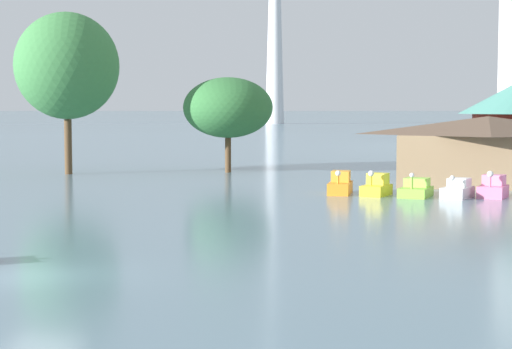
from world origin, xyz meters
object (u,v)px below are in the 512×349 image
pedal_boat_orange (340,185)px  pedal_boat_pink (493,188)px  pedal_boat_yellow (377,187)px  boathouse (488,150)px  pedal_boat_lime (416,189)px  shoreline_tree_tall_left (67,66)px  pedal_boat_white (458,190)px  shoreline_tree_mid (228,108)px

pedal_boat_orange → pedal_boat_pink: (9.27, -0.18, -0.02)m
pedal_boat_yellow → boathouse: 10.82m
boathouse → pedal_boat_lime: bearing=-118.2°
boathouse → shoreline_tree_tall_left: bearing=173.6°
pedal_boat_lime → pedal_boat_white: (2.47, 0.01, 0.02)m
pedal_boat_yellow → pedal_boat_pink: pedal_boat_pink is taller
pedal_boat_orange → shoreline_tree_tall_left: size_ratio=0.23×
pedal_boat_yellow → shoreline_tree_tall_left: (-25.82, 11.76, 8.17)m
boathouse → shoreline_tree_mid: shoreline_tree_mid is taller
pedal_boat_yellow → shoreline_tree_mid: size_ratio=0.34×
pedal_boat_white → shoreline_tree_tall_left: bearing=-93.6°
pedal_boat_pink → shoreline_tree_tall_left: shoreline_tree_tall_left is taller
pedal_boat_orange → pedal_boat_lime: pedal_boat_orange is taller
boathouse → pedal_boat_orange: bearing=-140.5°
shoreline_tree_tall_left → shoreline_tree_mid: (12.14, 4.69, -3.35)m
pedal_boat_orange → pedal_boat_pink: pedal_boat_pink is taller
boathouse → shoreline_tree_tall_left: 33.51m
pedal_boat_lime → pedal_boat_white: bearing=100.3°
pedal_boat_lime → boathouse: (4.50, 8.41, 2.06)m
pedal_boat_yellow → shoreline_tree_mid: 21.93m
pedal_boat_lime → boathouse: bearing=161.8°
pedal_boat_yellow → boathouse: boathouse is taller
pedal_boat_orange → pedal_boat_pink: size_ratio=1.11×
pedal_boat_white → boathouse: bearing=-175.8°
pedal_boat_lime → pedal_boat_pink: size_ratio=1.11×
pedal_boat_orange → pedal_boat_white: pedal_boat_orange is taller
pedal_boat_white → shoreline_tree_mid: bearing=-114.3°
shoreline_tree_mid → pedal_boat_white: bearing=-42.1°
pedal_boat_lime → pedal_boat_white: pedal_boat_lime is taller
pedal_boat_lime → shoreline_tree_mid: (-16.09, 16.77, 4.91)m
pedal_boat_yellow → pedal_boat_orange: bearing=-88.0°
pedal_boat_pink → pedal_boat_lime: bearing=-69.6°
shoreline_tree_mid → boathouse: bearing=-22.1°
pedal_boat_orange → boathouse: size_ratio=0.23×
pedal_boat_orange → pedal_boat_yellow: pedal_boat_yellow is taller
pedal_boat_yellow → pedal_boat_white: bearing=100.4°
pedal_boat_pink → boathouse: (-0.05, 7.79, 1.96)m
shoreline_tree_tall_left → shoreline_tree_mid: size_ratio=1.65×
pedal_boat_pink → boathouse: 8.03m
pedal_boat_lime → pedal_boat_pink: bearing=107.7°
pedal_boat_lime → shoreline_tree_tall_left: size_ratio=0.23×
pedal_boat_orange → pedal_boat_white: bearing=82.9°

